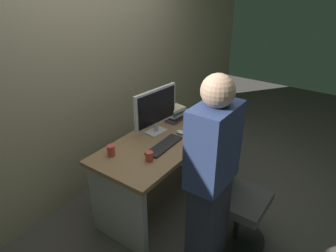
% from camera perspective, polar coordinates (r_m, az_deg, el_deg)
% --- Properties ---
extents(ground_plane, '(9.00, 9.00, 0.00)m').
position_cam_1_polar(ground_plane, '(3.35, -0.72, -13.67)').
color(ground_plane, '#4C4742').
extents(wall_back, '(6.40, 0.10, 3.00)m').
position_cam_1_polar(wall_back, '(3.20, -13.73, 13.91)').
color(wall_back, tan).
rests_on(wall_back, ground).
extents(desk, '(1.48, 0.69, 0.75)m').
position_cam_1_polar(desk, '(3.04, -0.77, -6.18)').
color(desk, '#93704C').
rests_on(desk, ground).
extents(office_chair, '(0.52, 0.52, 0.94)m').
position_cam_1_polar(office_chair, '(2.75, 12.25, -13.45)').
color(office_chair, black).
rests_on(office_chair, ground).
extents(person_at_desk, '(0.40, 0.24, 1.64)m').
position_cam_1_polar(person_at_desk, '(2.23, 8.05, -10.29)').
color(person_at_desk, '#262838').
rests_on(person_at_desk, ground).
extents(monitor, '(0.54, 0.16, 0.46)m').
position_cam_1_polar(monitor, '(2.92, -2.30, 3.24)').
color(monitor, silver).
rests_on(monitor, desk).
extents(keyboard, '(0.43, 0.14, 0.02)m').
position_cam_1_polar(keyboard, '(2.79, -0.69, -3.68)').
color(keyboard, '#262626').
rests_on(keyboard, desk).
extents(mouse, '(0.06, 0.10, 0.03)m').
position_cam_1_polar(mouse, '(3.00, 2.41, -1.19)').
color(mouse, white).
rests_on(mouse, desk).
extents(cup_near_keyboard, '(0.07, 0.07, 0.09)m').
position_cam_1_polar(cup_near_keyboard, '(2.57, -3.53, -5.74)').
color(cup_near_keyboard, '#D84C3F').
rests_on(cup_near_keyboard, desk).
extents(cup_by_monitor, '(0.07, 0.07, 0.10)m').
position_cam_1_polar(cup_by_monitor, '(2.68, -10.66, -4.57)').
color(cup_by_monitor, '#D84C3F').
rests_on(cup_by_monitor, desk).
extents(book_stack, '(0.22, 0.18, 0.16)m').
position_cam_1_polar(book_stack, '(3.24, 1.35, 2.35)').
color(book_stack, '#594C72').
rests_on(book_stack, desk).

